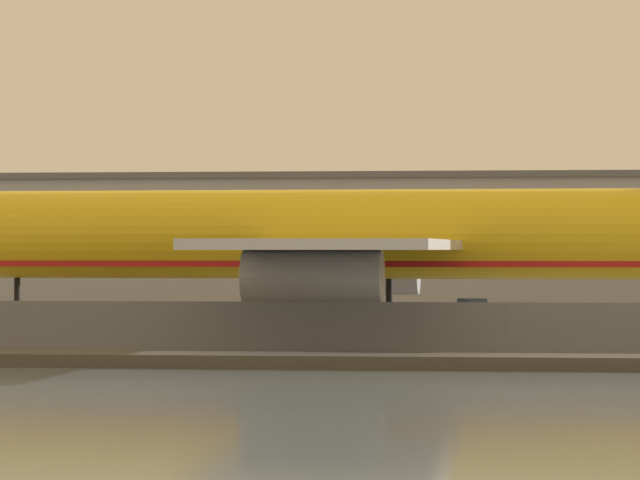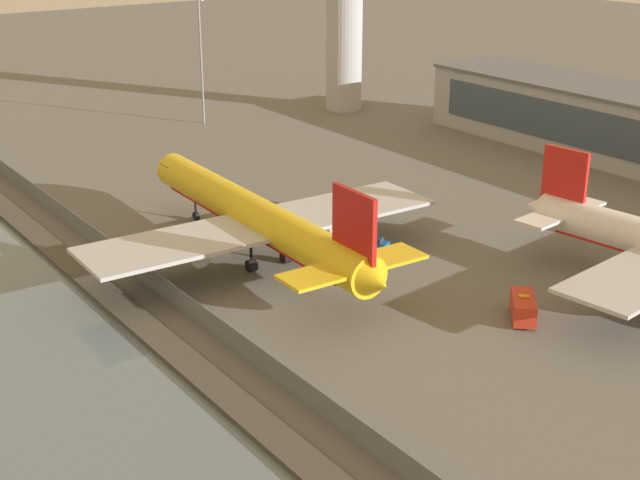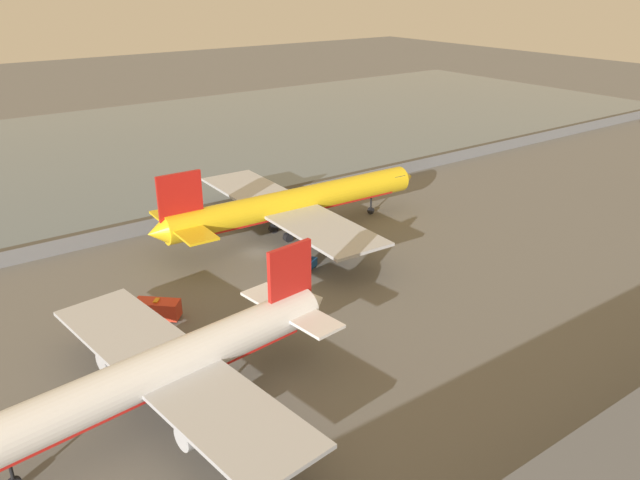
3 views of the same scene
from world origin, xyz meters
The scene contains 6 objects.
ground_plane centered at (0.00, 0.00, 0.00)m, with size 500.00×500.00×0.00m, color #66635E.
shoreline_seawall centered at (0.00, -20.50, 0.25)m, with size 320.00×3.00×0.50m.
perimeter_fence centered at (0.00, -16.00, 1.16)m, with size 280.00×0.10×2.31m.
cargo_jet_yellow centered at (-8.01, -2.89, 4.92)m, with size 47.18×40.67×12.90m.
baggage_tug centered at (-2.43, 9.04, 0.81)m, with size 3.57×2.97×1.80m.
terminal_building centered at (5.65, 63.83, 5.28)m, with size 101.15×15.30×10.53m.
Camera 1 is at (0.98, -89.62, 4.40)m, focal length 105.00 mm.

